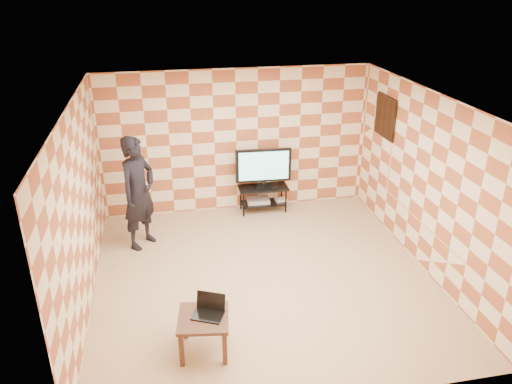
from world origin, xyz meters
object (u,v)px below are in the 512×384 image
tv_stand (263,193)px  tv (263,166)px  side_table (204,323)px  person (138,193)px

tv_stand → tv: 0.56m
tv → side_table: bearing=-112.3°
tv → side_table: size_ratio=1.54×
tv → tv_stand: bearing=93.1°
tv_stand → person: bearing=-159.0°
side_table → person: size_ratio=0.35×
tv_stand → person: (-2.26, -0.87, 0.59)m
person → side_table: bearing=-124.8°
tv_stand → tv: (0.00, -0.00, 0.56)m
person → tv: bearing=-29.1°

